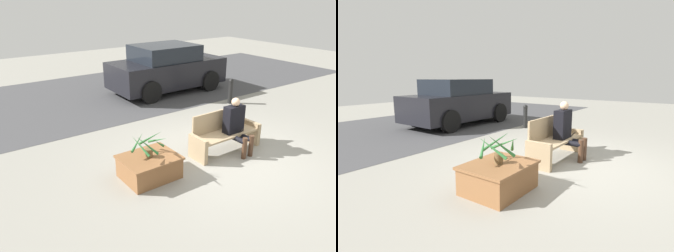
# 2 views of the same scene
# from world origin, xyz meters

# --- Properties ---
(ground_plane) EXTENTS (30.00, 30.00, 0.00)m
(ground_plane) POSITION_xyz_m (0.00, 0.00, 0.00)
(ground_plane) COLOR gray
(road_surface) EXTENTS (20.00, 6.00, 0.01)m
(road_surface) POSITION_xyz_m (0.00, 5.99, 0.00)
(road_surface) COLOR #424244
(road_surface) RESTS_ON ground_plane
(bench) EXTENTS (1.67, 0.53, 0.88)m
(bench) POSITION_xyz_m (0.15, 0.37, 0.40)
(bench) COLOR tan
(bench) RESTS_ON ground_plane
(person_seated) EXTENTS (0.45, 0.61, 1.20)m
(person_seated) POSITION_xyz_m (0.31, 0.18, 0.65)
(person_seated) COLOR black
(person_seated) RESTS_ON ground_plane
(planter_box) EXTENTS (1.05, 0.85, 0.43)m
(planter_box) POSITION_xyz_m (-1.81, 0.33, 0.23)
(planter_box) COLOR brown
(planter_box) RESTS_ON ground_plane
(potted_plant) EXTENTS (0.66, 0.66, 0.50)m
(potted_plant) POSITION_xyz_m (-1.81, 0.33, 0.66)
(potted_plant) COLOR brown
(potted_plant) RESTS_ON planter_box
(parked_car) EXTENTS (4.00, 1.98, 1.62)m
(parked_car) POSITION_xyz_m (1.86, 4.99, 0.80)
(parked_car) COLOR black
(parked_car) RESTS_ON ground_plane
(bollard_post) EXTENTS (0.15, 0.15, 0.80)m
(bollard_post) POSITION_xyz_m (2.68, 2.65, 0.42)
(bollard_post) COLOR black
(bollard_post) RESTS_ON ground_plane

